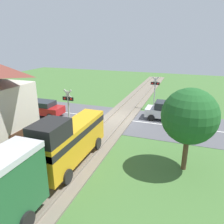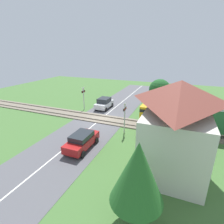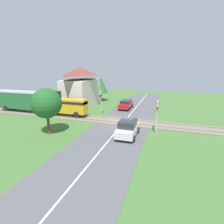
{
  "view_description": "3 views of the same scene",
  "coord_description": "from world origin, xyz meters",
  "px_view_note": "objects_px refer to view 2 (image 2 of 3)",
  "views": [
    {
      "loc": [
        -5.84,
        17.95,
        7.09
      ],
      "look_at": [
        0.0,
        1.55,
        1.2
      ],
      "focal_mm": 35.0,
      "sensor_mm": 36.0,
      "label": 1
    },
    {
      "loc": [
        19.08,
        9.27,
        8.61
      ],
      "look_at": [
        0.0,
        1.55,
        1.2
      ],
      "focal_mm": 28.0,
      "sensor_mm": 36.0,
      "label": 2
    },
    {
      "loc": [
        -20.14,
        -4.94,
        6.74
      ],
      "look_at": [
        0.0,
        1.55,
        1.2
      ],
      "focal_mm": 28.0,
      "sensor_mm": 36.0,
      "label": 3
    }
  ],
  "objects_px": {
    "train": "(213,120)",
    "pedestrian_by_station": "(172,132)",
    "station_building": "(176,127)",
    "crossing_signal_east_approach": "(125,114)",
    "crossing_signal_west_approach": "(84,95)",
    "car_near_crossing": "(104,103)",
    "car_far_side": "(82,140)"
  },
  "relations": [
    {
      "from": "train",
      "to": "station_building",
      "type": "bearing_deg",
      "value": -27.85
    },
    {
      "from": "crossing_signal_west_approach",
      "to": "pedestrian_by_station",
      "type": "distance_m",
      "value": 13.91
    },
    {
      "from": "pedestrian_by_station",
      "to": "car_far_side",
      "type": "bearing_deg",
      "value": -56.77
    },
    {
      "from": "crossing_signal_west_approach",
      "to": "crossing_signal_east_approach",
      "type": "bearing_deg",
      "value": 57.0
    },
    {
      "from": "car_near_crossing",
      "to": "crossing_signal_west_approach",
      "type": "bearing_deg",
      "value": -59.23
    },
    {
      "from": "crossing_signal_east_approach",
      "to": "pedestrian_by_station",
      "type": "bearing_deg",
      "value": 95.54
    },
    {
      "from": "car_near_crossing",
      "to": "crossing_signal_west_approach",
      "type": "relative_size",
      "value": 1.07
    },
    {
      "from": "pedestrian_by_station",
      "to": "crossing_signal_east_approach",
      "type": "bearing_deg",
      "value": -84.46
    },
    {
      "from": "train",
      "to": "pedestrian_by_station",
      "type": "distance_m",
      "value": 4.47
    },
    {
      "from": "car_near_crossing",
      "to": "pedestrian_by_station",
      "type": "distance_m",
      "value": 12.15
    },
    {
      "from": "crossing_signal_east_approach",
      "to": "station_building",
      "type": "bearing_deg",
      "value": 53.62
    },
    {
      "from": "station_building",
      "to": "pedestrian_by_station",
      "type": "bearing_deg",
      "value": -175.55
    },
    {
      "from": "train",
      "to": "pedestrian_by_station",
      "type": "xyz_separation_m",
      "value": [
        2.17,
        -3.74,
        -1.15
      ]
    },
    {
      "from": "car_near_crossing",
      "to": "crossing_signal_west_approach",
      "type": "distance_m",
      "value": 3.34
    },
    {
      "from": "train",
      "to": "crossing_signal_east_approach",
      "type": "relative_size",
      "value": 4.18
    },
    {
      "from": "train",
      "to": "station_building",
      "type": "relative_size",
      "value": 1.94
    },
    {
      "from": "car_near_crossing",
      "to": "station_building",
      "type": "xyz_separation_m",
      "value": [
        10.65,
        10.67,
        2.4
      ]
    },
    {
      "from": "car_near_crossing",
      "to": "crossing_signal_east_approach",
      "type": "distance_m",
      "value": 8.88
    },
    {
      "from": "train",
      "to": "crossing_signal_east_approach",
      "type": "bearing_deg",
      "value": -72.89
    },
    {
      "from": "train",
      "to": "car_far_side",
      "type": "height_order",
      "value": "train"
    },
    {
      "from": "crossing_signal_east_approach",
      "to": "pedestrian_by_station",
      "type": "relative_size",
      "value": 2.19
    },
    {
      "from": "car_near_crossing",
      "to": "station_building",
      "type": "distance_m",
      "value": 15.26
    },
    {
      "from": "train",
      "to": "car_near_crossing",
      "type": "distance_m",
      "value": 14.73
    },
    {
      "from": "train",
      "to": "crossing_signal_west_approach",
      "type": "height_order",
      "value": "crossing_signal_west_approach"
    },
    {
      "from": "crossing_signal_east_approach",
      "to": "pedestrian_by_station",
      "type": "height_order",
      "value": "crossing_signal_east_approach"
    },
    {
      "from": "car_far_side",
      "to": "crossing_signal_east_approach",
      "type": "height_order",
      "value": "crossing_signal_east_approach"
    },
    {
      "from": "car_near_crossing",
      "to": "crossing_signal_east_approach",
      "type": "relative_size",
      "value": 1.07
    },
    {
      "from": "train",
      "to": "crossing_signal_west_approach",
      "type": "bearing_deg",
      "value": -98.98
    },
    {
      "from": "car_far_side",
      "to": "crossing_signal_east_approach",
      "type": "xyz_separation_m",
      "value": [
        -4.42,
        2.62,
        1.43
      ]
    },
    {
      "from": "station_building",
      "to": "pedestrian_by_station",
      "type": "height_order",
      "value": "station_building"
    },
    {
      "from": "car_far_side",
      "to": "train",
      "type": "bearing_deg",
      "value": 122.22
    },
    {
      "from": "crossing_signal_west_approach",
      "to": "train",
      "type": "bearing_deg",
      "value": 81.02
    }
  ]
}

